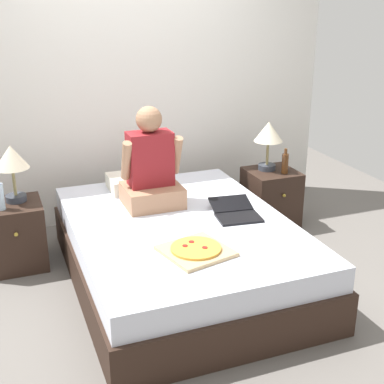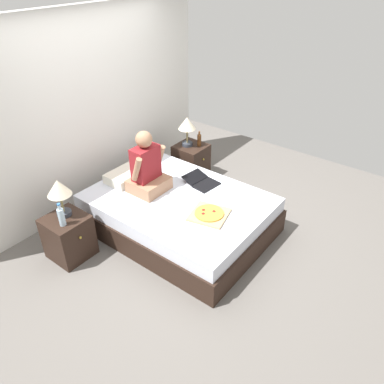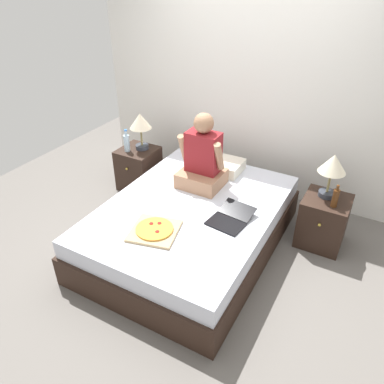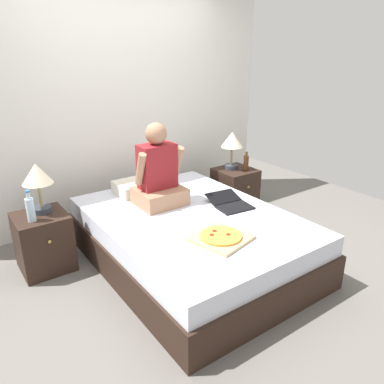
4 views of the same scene
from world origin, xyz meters
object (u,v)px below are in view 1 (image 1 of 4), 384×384
object	(u,v)px
lamp_on_left_nightstand	(12,161)
lamp_on_right_nightstand	(268,135)
beer_bottle	(285,163)
person_seated	(151,169)
bed	(181,251)
nightstand_left	(16,235)
laptop	(236,213)
nightstand_right	(271,198)
pizza_box	(196,250)

from	to	relation	value
lamp_on_left_nightstand	lamp_on_right_nightstand	size ratio (longest dim) A/B	1.00
beer_bottle	person_seated	xyz separation A→B (m)	(-1.31, -0.18, 0.15)
bed	lamp_on_right_nightstand	bearing A→B (deg)	33.64
nightstand_left	beer_bottle	size ratio (longest dim) A/B	2.29
person_seated	laptop	bearing A→B (deg)	-41.14
nightstand_left	person_seated	bearing A→B (deg)	-15.04
bed	beer_bottle	world-z (taller)	beer_bottle
person_seated	laptop	xyz separation A→B (m)	(0.52, -0.46, -0.27)
nightstand_right	laptop	distance (m)	1.05
nightstand_left	nightstand_right	size ratio (longest dim) A/B	1.00
laptop	pizza_box	distance (m)	0.69
nightstand_right	pizza_box	distance (m)	1.73
bed	beer_bottle	size ratio (longest dim) A/B	9.36
pizza_box	beer_bottle	bearing A→B (deg)	40.47
lamp_on_right_nightstand	laptop	xyz separation A→B (m)	(-0.68, -0.79, -0.35)
bed	person_seated	world-z (taller)	person_seated
bed	nightstand_right	world-z (taller)	nightstand_right
lamp_on_right_nightstand	person_seated	distance (m)	1.25
lamp_on_left_nightstand	beer_bottle	world-z (taller)	lamp_on_left_nightstand
beer_bottle	person_seated	size ratio (longest dim) A/B	0.29
nightstand_left	nightstand_right	world-z (taller)	same
nightstand_left	laptop	bearing A→B (deg)	-25.19
bed	lamp_on_right_nightstand	size ratio (longest dim) A/B	4.79
nightstand_left	person_seated	distance (m)	1.19
nightstand_left	lamp_on_left_nightstand	world-z (taller)	lamp_on_left_nightstand
lamp_on_right_nightstand	bed	bearing A→B (deg)	-146.36
nightstand_right	lamp_on_right_nightstand	bearing A→B (deg)	120.93
lamp_on_left_nightstand	pizza_box	distance (m)	1.65
bed	person_seated	bearing A→B (deg)	103.23
laptop	nightstand_left	bearing A→B (deg)	154.81
bed	nightstand_left	xyz separation A→B (m)	(-1.14, 0.69, 0.03)
bed	laptop	size ratio (longest dim) A/B	4.79
person_seated	laptop	world-z (taller)	person_seated
lamp_on_left_nightstand	person_seated	xyz separation A→B (m)	(1.00, -0.33, -0.08)
beer_bottle	nightstand_left	bearing A→B (deg)	177.57
lamp_on_left_nightstand	laptop	bearing A→B (deg)	-27.27
bed	person_seated	size ratio (longest dim) A/B	2.76
nightstand_left	person_seated	world-z (taller)	person_seated
nightstand_left	beer_bottle	bearing A→B (deg)	-2.43
nightstand_right	laptop	xyz separation A→B (m)	(-0.71, -0.74, 0.24)
nightstand_right	person_seated	distance (m)	1.37
nightstand_left	pizza_box	distance (m)	1.62
person_seated	lamp_on_left_nightstand	bearing A→B (deg)	161.77
lamp_on_right_nightstand	person_seated	xyz separation A→B (m)	(-1.21, -0.33, -0.08)
person_seated	bed	bearing A→B (deg)	-76.77
beer_bottle	lamp_on_left_nightstand	bearing A→B (deg)	176.29
lamp_on_left_nightstand	bed	bearing A→B (deg)	-33.88
nightstand_right	laptop	bearing A→B (deg)	-134.10
beer_bottle	person_seated	bearing A→B (deg)	-172.12
bed	nightstand_right	xyz separation A→B (m)	(1.14, 0.69, 0.03)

